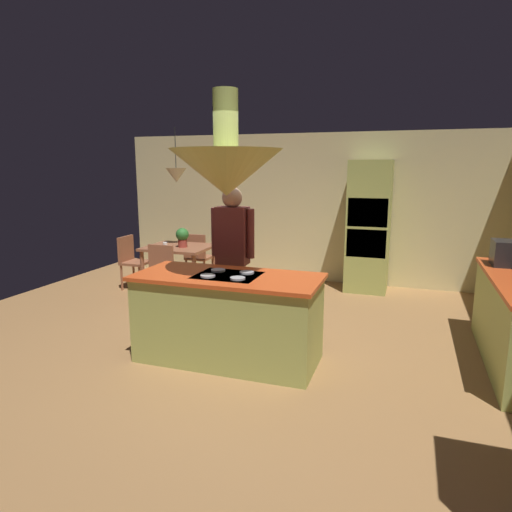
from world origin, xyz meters
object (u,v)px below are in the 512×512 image
object	(u,v)px
kitchen_island	(228,317)
cup_on_table	(165,245)
oven_tower	(368,227)
potted_plant_on_table	(182,236)
person_at_island	(233,251)
chair_at_corner	(132,258)
chair_facing_island	(158,271)
dining_table	(179,253)
chair_by_back_wall	(197,255)

from	to	relation	value
kitchen_island	cup_on_table	distance (m)	2.64
oven_tower	cup_on_table	world-z (taller)	oven_tower
cup_on_table	potted_plant_on_table	bearing A→B (deg)	36.18
person_at_island	potted_plant_on_table	xyz separation A→B (m)	(-1.38, 1.35, -0.09)
oven_tower	chair_at_corner	size ratio (longest dim) A/B	2.40
chair_at_corner	kitchen_island	bearing A→B (deg)	-129.14
chair_facing_island	dining_table	bearing A→B (deg)	90.00
kitchen_island	cup_on_table	world-z (taller)	kitchen_island
chair_at_corner	cup_on_table	bearing A→B (deg)	-105.59
oven_tower	person_at_island	size ratio (longest dim) A/B	1.19
person_at_island	potted_plant_on_table	world-z (taller)	person_at_island
person_at_island	dining_table	bearing A→B (deg)	136.51
dining_table	potted_plant_on_table	world-z (taller)	potted_plant_on_table
dining_table	chair_at_corner	xyz separation A→B (m)	(-0.88, -0.00, -0.15)
chair_facing_island	chair_at_corner	size ratio (longest dim) A/B	1.00
person_at_island	chair_by_back_wall	world-z (taller)	person_at_island
kitchen_island	oven_tower	world-z (taller)	oven_tower
person_at_island	chair_at_corner	bearing A→B (deg)	149.27
person_at_island	cup_on_table	size ratio (longest dim) A/B	19.55
chair_facing_island	potted_plant_on_table	world-z (taller)	potted_plant_on_table
person_at_island	kitchen_island	bearing A→B (deg)	-72.34
kitchen_island	dining_table	distance (m)	2.71
chair_at_corner	chair_facing_island	bearing A→B (deg)	-126.32
potted_plant_on_table	cup_on_table	xyz separation A→B (m)	(-0.22, -0.16, -0.12)
chair_by_back_wall	chair_at_corner	distance (m)	1.09
dining_table	chair_by_back_wall	distance (m)	0.66
oven_tower	potted_plant_on_table	world-z (taller)	oven_tower
chair_by_back_wall	chair_at_corner	xyz separation A→B (m)	(-0.88, -0.65, 0.00)
dining_table	person_at_island	world-z (taller)	person_at_island
person_at_island	cup_on_table	xyz separation A→B (m)	(-1.59, 1.19, -0.21)
kitchen_island	chair_by_back_wall	distance (m)	3.23
kitchen_island	oven_tower	bearing A→B (deg)	71.26
potted_plant_on_table	person_at_island	bearing A→B (deg)	-44.36
dining_table	potted_plant_on_table	distance (m)	0.30
oven_tower	person_at_island	distance (m)	2.87
dining_table	chair_by_back_wall	world-z (taller)	chair_by_back_wall
dining_table	chair_facing_island	distance (m)	0.66
dining_table	potted_plant_on_table	xyz separation A→B (m)	(0.10, -0.05, 0.28)
oven_tower	dining_table	bearing A→B (deg)	-157.79
chair_at_corner	cup_on_table	world-z (taller)	chair_at_corner
oven_tower	chair_by_back_wall	distance (m)	2.89
oven_tower	chair_at_corner	xyz separation A→B (m)	(-3.68, -1.14, -0.54)
oven_tower	potted_plant_on_table	size ratio (longest dim) A/B	6.97
kitchen_island	dining_table	xyz separation A→B (m)	(-1.70, 2.10, 0.19)
person_at_island	cup_on_table	distance (m)	2.00
chair_at_corner	chair_by_back_wall	bearing A→B (deg)	-53.68
kitchen_island	chair_at_corner	size ratio (longest dim) A/B	2.19
chair_by_back_wall	person_at_island	bearing A→B (deg)	125.80
chair_facing_island	cup_on_table	bearing A→B (deg)	105.06
dining_table	chair_at_corner	distance (m)	0.89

